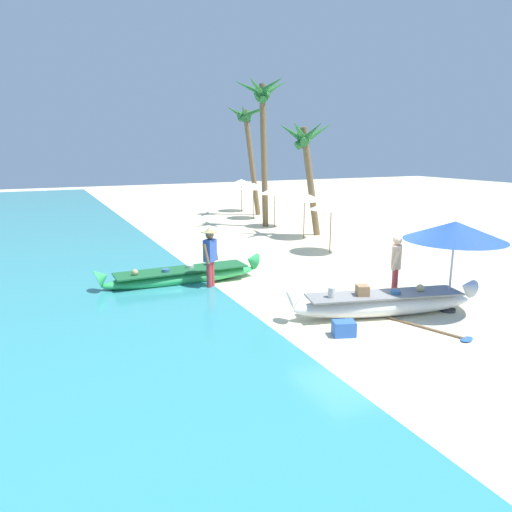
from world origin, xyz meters
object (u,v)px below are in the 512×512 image
Objects in this scene: person_vendor_hatted at (210,254)px; palm_tree_leaning_seaward at (248,127)px; palm_tree_tall_inland at (263,111)px; person_tourist_customer at (396,266)px; boat_white_foreground at (384,303)px; cooler_box at (344,328)px; palm_tree_mid_cluster at (306,146)px; patio_umbrella_large at (455,231)px; boat_green_midground at (182,276)px; paddle at (438,331)px.

palm_tree_leaning_seaward reaches higher than person_vendor_hatted.
person_tourist_customer is at bearing -100.36° from palm_tree_tall_inland.
boat_white_foreground is at bearing -50.95° from person_vendor_hatted.
cooler_box is at bearing -108.95° from palm_tree_tall_inland.
palm_tree_leaning_seaward is 1.23× the size of palm_tree_mid_cluster.
palm_tree_tall_inland is (2.17, 11.86, 4.41)m from person_tourist_customer.
palm_tree_tall_inland is at bearing 100.09° from palm_tree_mid_cluster.
patio_umbrella_large is 13.36m from palm_tree_tall_inland.
boat_white_foreground is 17.38m from palm_tree_leaning_seaward.
palm_tree_mid_cluster is 10.98× the size of cooler_box.
person_tourist_customer is (4.22, -3.84, 0.71)m from boat_green_midground.
boat_green_midground is 2.60× the size of paddle.
palm_tree_leaning_seaward is at bearing 61.82° from person_vendor_hatted.
boat_white_foreground is 10.15× the size of cooler_box.
boat_green_midground is at bearing 127.98° from boat_white_foreground.
palm_tree_tall_inland reaches higher than palm_tree_leaning_seaward.
patio_umbrella_large is (5.01, -4.81, 1.65)m from boat_green_midground.
palm_tree_tall_inland reaches higher than paddle.
person_tourist_customer is 2.14m from paddle.
paddle is at bearing -143.29° from patio_umbrella_large.
palm_tree_tall_inland is 3.44m from palm_tree_mid_cluster.
person_vendor_hatted is 1.01× the size of person_tourist_customer.
palm_tree_leaning_seaward is (2.36, 16.71, 2.95)m from patio_umbrella_large.
boat_green_midground is at bearing 123.03° from person_vendor_hatted.
patio_umbrella_large is at bearing -14.67° from boat_white_foreground.
palm_tree_tall_inland is at bearing -104.18° from palm_tree_leaning_seaward.
boat_green_midground is 11.46m from palm_tree_tall_inland.
patio_umbrella_large reaches higher than person_tourist_customer.
person_tourist_customer is 12.84m from palm_tree_tall_inland.
paddle is at bearing -106.28° from palm_tree_mid_cluster.
boat_white_foreground is at bearing -103.38° from palm_tree_tall_inland.
palm_tree_tall_inland is at bearing 79.64° from person_tourist_customer.
boat_green_midground is 9.25m from palm_tree_mid_cluster.
patio_umbrella_large is 0.38× the size of palm_tree_leaning_seaward.
person_tourist_customer is at bearing 129.17° from patio_umbrella_large.
person_vendor_hatted reaches higher than person_tourist_customer.
palm_tree_leaning_seaward is at bearing 86.30° from palm_tree_mid_cluster.
boat_green_midground is at bearing 123.50° from paddle.
palm_tree_leaning_seaward reaches higher than patio_umbrella_large.
boat_green_midground is 2.75× the size of person_vendor_hatted.
palm_tree_mid_cluster is at bearing 69.66° from boat_white_foreground.
palm_tree_mid_cluster is at bearing 42.51° from person_vendor_hatted.
boat_white_foreground is 0.66× the size of palm_tree_tall_inland.
boat_green_midground reaches higher than paddle.
patio_umbrella_large is (4.46, -3.97, 0.91)m from person_vendor_hatted.
person_tourist_customer is 2.71m from cooler_box.
palm_tree_mid_cluster is at bearing 73.72° from paddle.
cooler_box is (-1.52, -0.62, -0.14)m from boat_white_foreground.
boat_green_midground is 2.07× the size of patio_umbrella_large.
person_vendor_hatted is 9.10m from palm_tree_mid_cluster.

